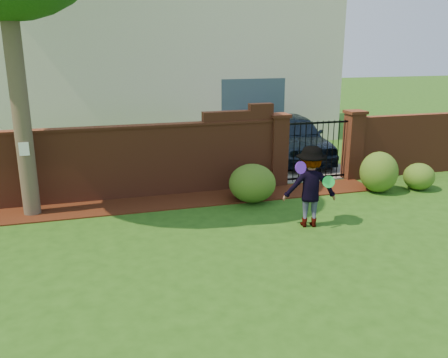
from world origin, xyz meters
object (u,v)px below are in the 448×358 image
object	(u,v)px
car	(294,138)
frisbee_green	(329,182)
man	(310,187)
frisbee_purple	(301,168)

from	to	relation	value
car	frisbee_green	size ratio (longest dim) A/B	17.60
car	man	xyz separation A→B (m)	(-2.04, -5.27, 0.10)
man	frisbee_green	xyz separation A→B (m)	(0.28, -0.22, 0.15)
frisbee_purple	man	bearing A→B (deg)	35.32
man	frisbee_purple	distance (m)	0.65
car	man	bearing A→B (deg)	-107.06
car	frisbee_purple	xyz separation A→B (m)	(-2.39, -5.52, 0.59)
frisbee_purple	frisbee_green	xyz separation A→B (m)	(0.63, 0.02, -0.34)
frisbee_purple	car	bearing A→B (deg)	66.59
frisbee_green	frisbee_purple	bearing A→B (deg)	-177.81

